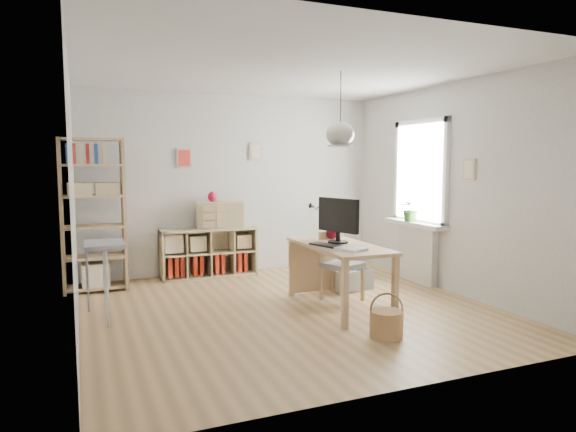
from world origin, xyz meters
name	(u,v)px	position (x,y,z in m)	size (l,w,h in m)	color
ground	(290,309)	(0.00, 0.00, 0.00)	(4.50, 4.50, 0.00)	tan
room_shell	(340,134)	(0.55, -0.15, 2.00)	(4.50, 4.50, 4.50)	white
window_unit	(421,172)	(2.23, 0.60, 1.55)	(0.07, 1.16, 1.46)	white
radiator	(417,254)	(2.19, 0.60, 0.40)	(0.10, 0.80, 0.80)	silver
windowsill	(415,224)	(2.14, 0.60, 0.83)	(0.22, 1.20, 0.06)	white
desk	(339,252)	(0.55, -0.15, 0.66)	(0.70, 1.50, 0.75)	tan
cube_shelf	(207,256)	(-0.47, 2.08, 0.30)	(1.40, 0.38, 0.72)	#CAB985
tall_bookshelf	(93,208)	(-2.04, 1.80, 1.09)	(0.80, 0.38, 2.00)	tan
side_table	(98,260)	(-2.04, 0.35, 0.67)	(0.40, 0.55, 0.85)	gray
chair	(339,261)	(0.72, 0.17, 0.48)	(0.53, 0.53, 0.85)	gray
wicker_basket	(386,323)	(0.50, -1.23, 0.14)	(0.32, 0.32, 0.44)	olive
storage_chest	(348,275)	(1.11, 0.64, 0.18)	(0.60, 0.66, 0.56)	#BABAB5
monitor	(338,218)	(0.58, -0.06, 1.04)	(0.24, 0.59, 0.52)	black
keyboard	(326,245)	(0.35, -0.22, 0.76)	(0.16, 0.42, 0.02)	black
task_lamp	(321,213)	(0.60, 0.42, 1.05)	(0.42, 0.15, 0.44)	black
yarn_ball	(332,233)	(0.65, 0.23, 0.82)	(0.14, 0.14, 0.14)	#4B0A10
paper_tray	(351,249)	(0.47, -0.57, 0.76)	(0.23, 0.29, 0.03)	white
drawer_chest	(220,215)	(-0.28, 2.04, 0.91)	(0.68, 0.31, 0.39)	#CAB985
red_vase	(212,197)	(-0.39, 2.04, 1.19)	(0.13, 0.13, 0.16)	#A70D28
potted_plant	(411,208)	(2.12, 0.67, 1.04)	(0.33, 0.28, 0.37)	#306124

